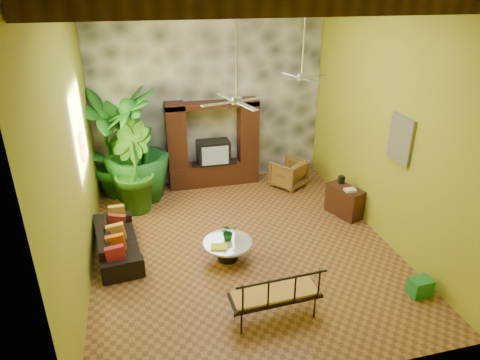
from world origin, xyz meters
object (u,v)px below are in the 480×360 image
object	(u,v)px
tall_plant_a	(108,146)
iron_bench	(277,294)
sofa	(117,241)
side_console	(344,201)
green_bin	(420,287)
tall_plant_c	(136,146)
ceiling_fan_back	(302,67)
coffee_table	(228,248)
wicker_armchair	(289,173)
ceiling_fan_front	(237,88)
entertainment_center	(213,150)
tall_plant_b	(132,168)

from	to	relation	value
tall_plant_a	iron_bench	bearing A→B (deg)	-63.51
sofa	iron_bench	xyz separation A→B (m)	(2.50, -2.58, 0.25)
side_console	green_bin	bearing A→B (deg)	-110.01
tall_plant_a	tall_plant_c	xyz separation A→B (m)	(0.65, -0.25, 0.03)
ceiling_fan_back	tall_plant_a	world-z (taller)	ceiling_fan_back
ceiling_fan_back	sofa	xyz separation A→B (m)	(-4.11, -0.88, -3.11)
tall_plant_a	coffee_table	size ratio (longest dim) A/B	2.85
wicker_armchair	coffee_table	xyz separation A→B (m)	(-2.32, -2.90, -0.11)
iron_bench	side_console	xyz separation A→B (m)	(2.66, 2.96, -0.19)
ceiling_fan_back	tall_plant_c	size ratio (longest dim) A/B	0.66
tall_plant_a	tall_plant_c	distance (m)	0.70
ceiling_fan_front	iron_bench	xyz separation A→B (m)	(0.19, -1.87, -2.86)
green_bin	tall_plant_c	bearing A→B (deg)	132.72
wicker_armchair	tall_plant_c	distance (m)	4.04
ceiling_fan_front	green_bin	distance (m)	4.70
sofa	green_bin	bearing A→B (deg)	-123.02
iron_bench	entertainment_center	bearing A→B (deg)	87.05
sofa	tall_plant_a	size ratio (longest dim) A/B	0.73
tall_plant_b	side_console	size ratio (longest dim) A/B	2.39
tall_plant_b	iron_bench	bearing A→B (deg)	-64.79
entertainment_center	wicker_armchair	xyz separation A→B (m)	(1.92, -0.64, -0.60)
coffee_table	ceiling_fan_back	bearing A→B (deg)	38.87
entertainment_center	side_console	world-z (taller)	entertainment_center
ceiling_fan_front	side_console	size ratio (longest dim) A/B	2.10
sofa	coffee_table	xyz separation A→B (m)	(2.11, -0.73, -0.04)
entertainment_center	sofa	xyz separation A→B (m)	(-2.51, -2.82, -0.67)
tall_plant_b	tall_plant_c	size ratio (longest dim) A/B	0.75
entertainment_center	green_bin	world-z (taller)	entertainment_center
tall_plant_c	green_bin	xyz separation A→B (m)	(4.63, -5.01, -1.24)
tall_plant_a	green_bin	bearing A→B (deg)	-44.87
tall_plant_b	coffee_table	bearing A→B (deg)	-56.61
entertainment_center	side_console	xyz separation A→B (m)	(2.65, -2.45, -0.61)
side_console	ceiling_fan_front	bearing A→B (deg)	-179.10
tall_plant_c	iron_bench	distance (m)	5.45
tall_plant_b	green_bin	distance (m)	6.58
tall_plant_b	tall_plant_c	world-z (taller)	tall_plant_c
tall_plant_b	iron_bench	xyz separation A→B (m)	(2.10, -4.46, -0.52)
wicker_armchair	iron_bench	world-z (taller)	iron_bench
coffee_table	tall_plant_b	bearing A→B (deg)	123.39
entertainment_center	green_bin	distance (m)	6.07
side_console	iron_bench	bearing A→B (deg)	-151.98
sofa	side_console	bearing A→B (deg)	-92.28
green_bin	ceiling_fan_front	bearing A→B (deg)	146.75
tall_plant_b	ceiling_fan_back	bearing A→B (deg)	-14.89
coffee_table	wicker_armchair	bearing A→B (deg)	51.41
ceiling_fan_front	green_bin	size ratio (longest dim) A/B	4.96
sofa	tall_plant_b	world-z (taller)	tall_plant_b
green_bin	side_console	bearing A→B (deg)	90.00
tall_plant_a	side_console	world-z (taller)	tall_plant_a
tall_plant_a	sofa	bearing A→B (deg)	-87.36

